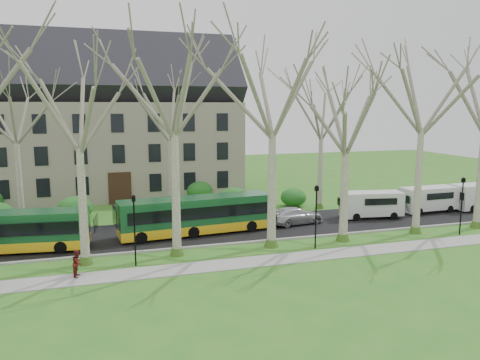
# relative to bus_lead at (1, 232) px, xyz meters

# --- Properties ---
(ground) EXTENTS (120.00, 120.00, 0.00)m
(ground) POSITION_rel_bus_lead_xyz_m (14.23, -4.18, -1.44)
(ground) COLOR #2F7822
(ground) RESTS_ON ground
(sidewalk) EXTENTS (70.00, 2.00, 0.06)m
(sidewalk) POSITION_rel_bus_lead_xyz_m (14.23, -6.68, -1.41)
(sidewalk) COLOR gray
(sidewalk) RESTS_ON ground
(road) EXTENTS (80.00, 8.00, 0.06)m
(road) POSITION_rel_bus_lead_xyz_m (14.23, 1.32, -1.41)
(road) COLOR black
(road) RESTS_ON ground
(curb) EXTENTS (80.00, 0.25, 0.14)m
(curb) POSITION_rel_bus_lead_xyz_m (14.23, -2.68, -1.37)
(curb) COLOR #A5A39E
(curb) RESTS_ON ground
(building) EXTENTS (26.50, 12.20, 16.00)m
(building) POSITION_rel_bus_lead_xyz_m (8.23, 19.82, 6.63)
(building) COLOR gray
(building) RESTS_ON ground
(tree_row_verge) EXTENTS (49.00, 7.00, 14.00)m
(tree_row_verge) POSITION_rel_bus_lead_xyz_m (14.23, -3.88, 5.56)
(tree_row_verge) COLOR gray
(tree_row_verge) RESTS_ON ground
(tree_row_far) EXTENTS (33.00, 7.00, 12.00)m
(tree_row_far) POSITION_rel_bus_lead_xyz_m (12.90, 6.82, 4.56)
(tree_row_far) COLOR gray
(tree_row_far) RESTS_ON ground
(lamp_row) EXTENTS (36.22, 0.22, 4.30)m
(lamp_row) POSITION_rel_bus_lead_xyz_m (14.23, -5.18, 1.14)
(lamp_row) COLOR black
(lamp_row) RESTS_ON ground
(hedges) EXTENTS (30.60, 8.60, 2.00)m
(hedges) POSITION_rel_bus_lead_xyz_m (9.56, 9.82, -0.44)
(hedges) COLOR #1B5E22
(hedges) RESTS_ON ground
(bus_lead) EXTENTS (11.19, 3.52, 2.75)m
(bus_lead) POSITION_rel_bus_lead_xyz_m (0.00, 0.00, 0.00)
(bus_lead) COLOR #164E28
(bus_lead) RESTS_ON road
(bus_follow) EXTENTS (11.72, 3.46, 2.89)m
(bus_follow) POSITION_rel_bus_lead_xyz_m (13.22, 0.72, 0.07)
(bus_follow) COLOR #164E28
(bus_follow) RESTS_ON road
(sedan) EXTENTS (5.01, 2.75, 1.38)m
(sedan) POSITION_rel_bus_lead_xyz_m (21.59, 1.27, -0.69)
(sedan) COLOR #B9B9BE
(sedan) RESTS_ON road
(van_a) EXTENTS (5.43, 2.72, 2.26)m
(van_a) POSITION_rel_bus_lead_xyz_m (28.68, 1.31, -0.24)
(van_a) COLOR silver
(van_a) RESTS_ON road
(van_b) EXTENTS (5.30, 2.05, 2.29)m
(van_b) POSITION_rel_bus_lead_xyz_m (34.96, 1.81, -0.23)
(van_b) COLOR silver
(van_b) RESTS_ON road
(van_c) EXTENTS (5.58, 2.23, 2.40)m
(van_c) POSITION_rel_bus_lead_xyz_m (40.38, 1.42, -0.18)
(van_c) COLOR silver
(van_c) RESTS_ON road
(pedestrian_b) EXTENTS (0.73, 0.85, 1.52)m
(pedestrian_b) POSITION_rel_bus_lead_xyz_m (4.95, -6.19, -0.61)
(pedestrian_b) COLOR #5C1815
(pedestrian_b) RESTS_ON sidewalk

